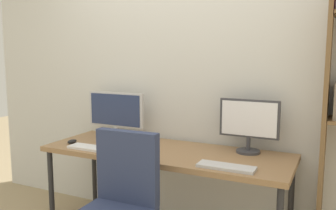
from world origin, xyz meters
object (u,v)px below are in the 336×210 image
Objects in this scene: desk at (165,157)px; keyboard_left at (89,148)px; monitor_right at (249,123)px; monitor_left at (116,112)px; keyboard_right at (226,167)px; computer_mouse at (72,141)px.

keyboard_left is at bearing -157.67° from desk.
monitor_right is 1.33× the size of keyboard_left.
desk is 0.70m from monitor_left.
monitor_left is 1.46× the size of keyboard_right.
keyboard_left reaches higher than desk.
keyboard_left is (-1.16, -0.44, -0.22)m from monitor_right.
computer_mouse is at bearing -169.51° from desk.
desk is 3.48× the size of monitor_left.
desk is 0.70m from monitor_right.
keyboard_right is (1.12, 0.00, 0.00)m from keyboard_left.
monitor_left is 1.24× the size of monitor_right.
desk is 5.08× the size of keyboard_right.
keyboard_left is at bearing 180.00° from keyboard_right.
keyboard_left and keyboard_right have the same top height.
monitor_right is at bearing 84.83° from keyboard_right.
computer_mouse reaches higher than keyboard_right.
monitor_right is (1.20, -0.00, 0.00)m from monitor_left.
computer_mouse is at bearing 161.26° from keyboard_left.
desk is 0.82m from computer_mouse.
computer_mouse is at bearing 176.56° from keyboard_right.
monitor_left is at bearing 160.51° from desk.
monitor_left is 1.20m from monitor_right.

